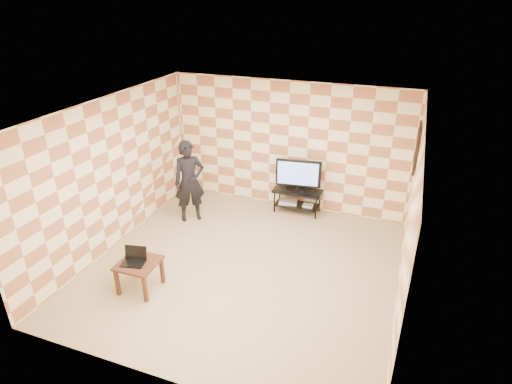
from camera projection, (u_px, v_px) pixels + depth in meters
floor at (244, 267)px, 7.32m from camera, size 5.00×5.00×0.00m
wall_back at (288, 146)px, 8.85m from camera, size 5.00×0.02×2.70m
wall_front at (156, 291)px, 4.62m from camera, size 5.00×0.02×2.70m
wall_left at (111, 174)px, 7.52m from camera, size 0.02×5.00×2.70m
wall_right at (409, 224)px, 5.95m from camera, size 0.02×5.00×2.70m
ceiling at (241, 112)px, 6.15m from camera, size 5.00×5.00×0.02m
wall_art at (417, 147)px, 7.01m from camera, size 0.04×0.72×0.72m
tv_stand at (297, 196)px, 8.96m from camera, size 1.01×0.45×0.50m
tv at (298, 174)px, 8.74m from camera, size 0.93×0.21×0.67m
dvd_player at (288, 202)px, 9.09m from camera, size 0.42×0.33×0.06m
game_console at (308, 206)px, 8.94m from camera, size 0.21×0.16×0.05m
side_table at (139, 267)px, 6.62m from camera, size 0.60×0.60×0.50m
laptop at (134, 259)px, 6.56m from camera, size 0.40×0.34×0.23m
person at (189, 182)px, 8.49m from camera, size 0.73×0.69×1.67m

